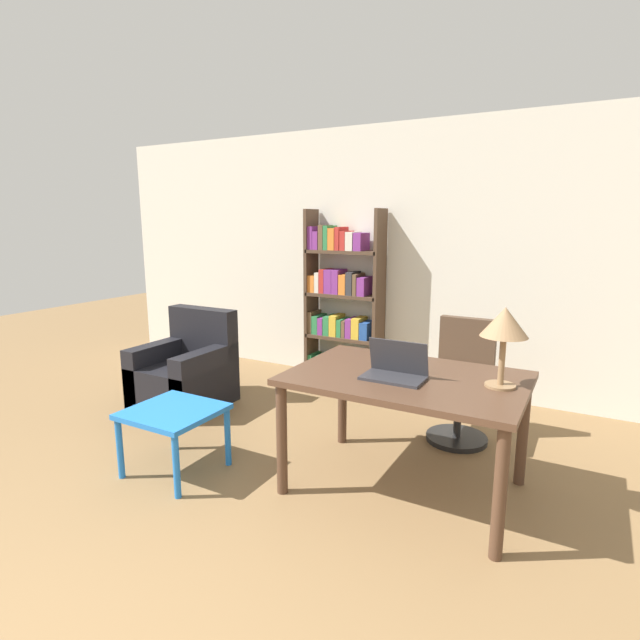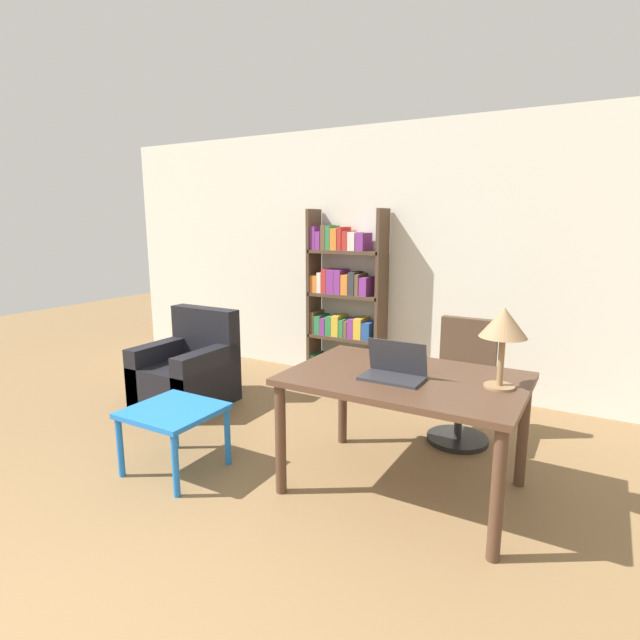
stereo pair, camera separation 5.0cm
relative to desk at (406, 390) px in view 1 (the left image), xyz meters
name	(u,v)px [view 1 (the left image)]	position (x,y,z in m)	size (l,w,h in m)	color
wall_back	(423,259)	(-0.57, 2.05, 0.67)	(8.00, 0.06, 2.70)	silver
desk	(406,390)	(0.00, 0.00, 0.00)	(1.45, 0.99, 0.78)	#4C3323
laptop	(395,370)	(-0.04, -0.09, 0.15)	(0.38, 0.23, 0.23)	#2D2D33
table_lamp	(505,325)	(0.56, 0.06, 0.47)	(0.27, 0.27, 0.48)	olive
office_chair	(461,385)	(0.13, 0.97, -0.23)	(0.48, 0.48, 0.97)	black
side_table_blue	(174,418)	(-1.47, -0.56, -0.28)	(0.59, 0.57, 0.46)	blue
armchair	(186,374)	(-2.35, 0.46, -0.39)	(0.75, 0.77, 0.90)	black
bookshelf	(341,306)	(-1.40, 1.86, 0.15)	(0.85, 0.28, 1.86)	#4C3828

